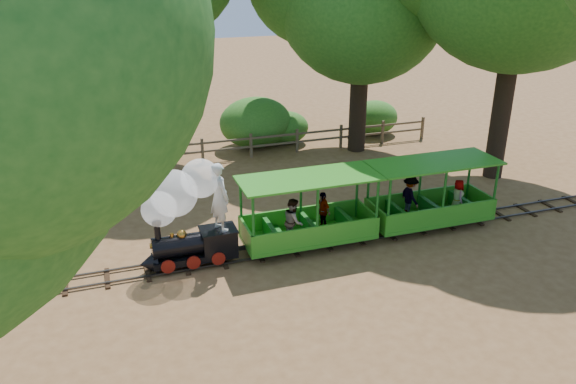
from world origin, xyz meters
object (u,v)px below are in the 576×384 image
object	(u,v)px
carriage_front	(307,221)
locomotive	(186,207)
fence	(227,146)
carriage_rear	(428,202)

from	to	relation	value
carriage_front	locomotive	bearing A→B (deg)	178.11
carriage_front	fence	bearing A→B (deg)	92.99
locomotive	carriage_front	xyz separation A→B (m)	(3.30, -0.11, -0.85)
locomotive	fence	xyz separation A→B (m)	(2.88, 7.94, -1.10)
locomotive	carriage_rear	distance (m)	7.26
carriage_front	carriage_rear	bearing A→B (deg)	1.17
fence	locomotive	bearing A→B (deg)	-109.92
carriage_front	carriage_rear	distance (m)	3.91
carriage_rear	fence	bearing A→B (deg)	118.54
locomotive	carriage_rear	xyz separation A→B (m)	(7.21, -0.03, -0.86)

